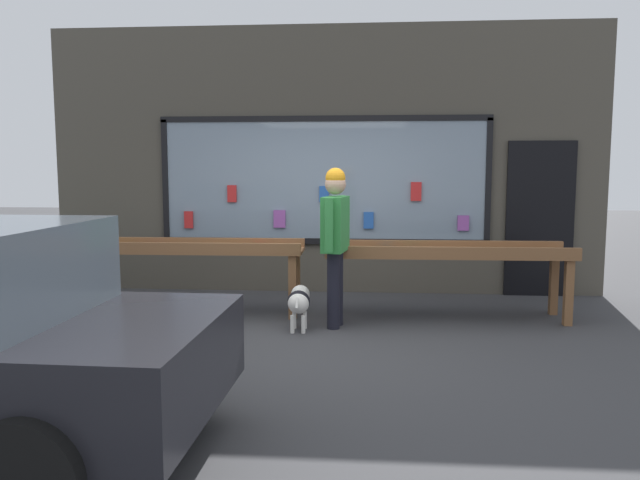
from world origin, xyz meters
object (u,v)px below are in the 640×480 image
Objects in this scene: display_table_right at (447,258)px; display_table_left at (186,254)px; person_browsing at (335,234)px; sandwich_board_sign at (15,268)px; small_dog at (299,301)px.

display_table_left is at bearing 179.93° from display_table_right.
display_table_left is at bearing 84.29° from person_browsing.
display_table_left is at bearing -21.47° from sandwich_board_sign.
person_browsing reaches higher than display_table_left.
display_table_right is 1.39m from person_browsing.
sandwich_board_sign reaches higher than display_table_left.
display_table_left reaches higher than display_table_right.
display_table_left is 1.00× the size of display_table_right.
small_dog is (-0.38, -0.16, -0.71)m from person_browsing.
sandwich_board_sign reaches higher than small_dog.
person_browsing is (-1.26, -0.50, 0.32)m from display_table_right.
small_dog is 3.64m from sandwich_board_sign.
display_table_left is 5.17× the size of small_dog.
sandwich_board_sign is at bearing 179.89° from display_table_left.
person_browsing is at bearing -67.75° from small_dog.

